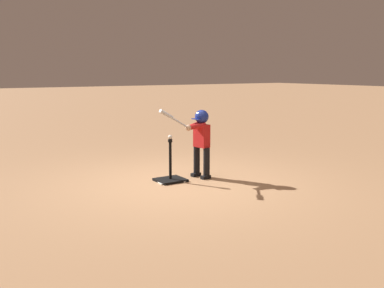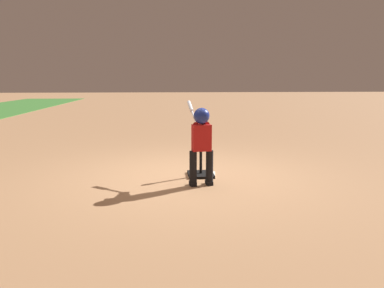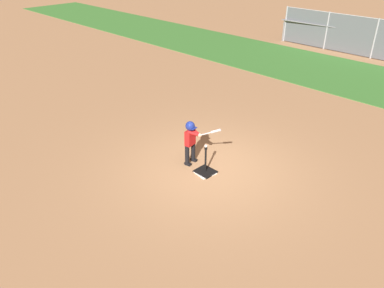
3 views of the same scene
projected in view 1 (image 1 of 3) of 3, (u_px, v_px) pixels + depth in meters
ground_plane at (178, 184)px, 7.53m from camera, size 90.00×90.00×0.00m
home_plate at (169, 180)px, 7.73m from camera, size 0.50×0.50×0.02m
batting_tee at (170, 176)px, 7.70m from camera, size 0.48×0.43×0.73m
batter_child at (200, 135)px, 7.85m from camera, size 1.03×0.39×1.27m
baseball at (170, 137)px, 7.59m from camera, size 0.07×0.07×0.07m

